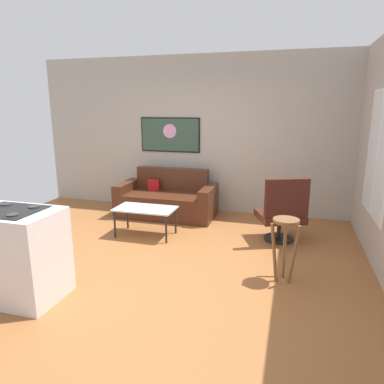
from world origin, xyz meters
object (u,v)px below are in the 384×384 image
(couch, at_px, (167,200))
(bar_stool, at_px, (285,236))
(coffee_table, at_px, (145,211))
(armchair, at_px, (282,212))
(wall_painting, at_px, (170,135))

(couch, relative_size, bar_stool, 2.37)
(couch, xyz_separation_m, coffee_table, (0.04, -1.05, 0.11))
(couch, xyz_separation_m, armchair, (2.01, -0.77, 0.17))
(coffee_table, distance_m, armchair, 1.99)
(armchair, bearing_deg, coffee_table, -171.92)
(couch, xyz_separation_m, wall_painting, (-0.12, 0.52, 1.12))
(coffee_table, bearing_deg, couch, 92.07)
(couch, relative_size, coffee_table, 1.90)
(armchair, distance_m, bar_stool, 1.18)
(armchair, relative_size, bar_stool, 1.33)
(coffee_table, relative_size, armchair, 0.94)
(couch, height_order, coffee_table, couch)
(couch, bearing_deg, armchair, -21.02)
(armchair, bearing_deg, couch, 158.98)
(coffee_table, distance_m, wall_painting, 1.87)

